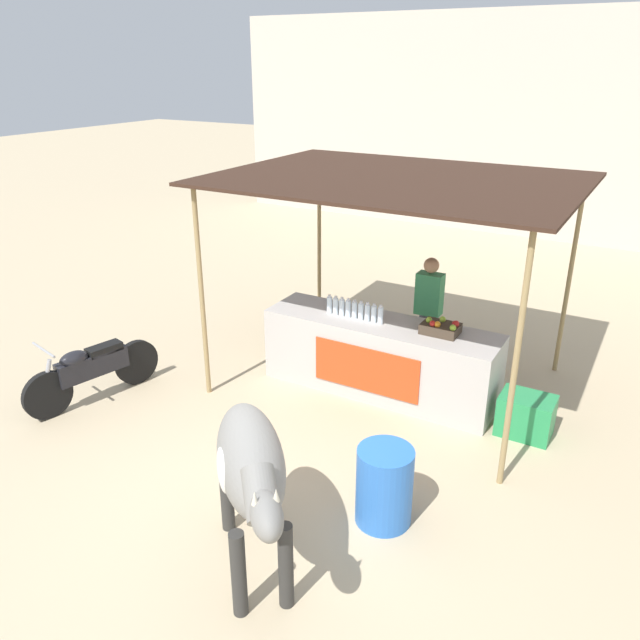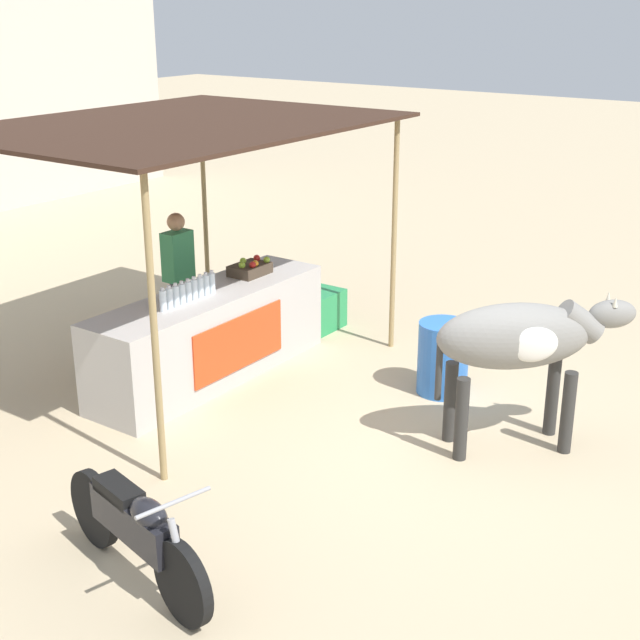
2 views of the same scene
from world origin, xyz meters
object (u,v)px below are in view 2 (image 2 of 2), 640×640
Objects in this scene: cow at (521,341)px; stall_counter at (210,335)px; vendor_behind_counter at (179,282)px; cooler_box at (319,310)px; fruit_crate at (250,268)px; motorcycle_parked at (136,529)px; water_barrel at (443,358)px.

stall_counter is at bearing 96.89° from cow.
vendor_behind_counter is 1.87m from cooler_box.
vendor_behind_counter reaches higher than fruit_crate.
water_barrel is at bearing -3.19° from motorcycle_parked.
cow is at bearing -83.11° from stall_counter.
cooler_box is 0.78× the size of water_barrel.
water_barrel is at bearing -81.95° from fruit_crate.
vendor_behind_counter is at bearing 103.94° from water_barrel.
cooler_box is (1.55, -0.85, -0.61)m from vendor_behind_counter.
stall_counter is 0.94m from fruit_crate.
stall_counter is 1.90× the size of cow.
fruit_crate is at bearing 98.05° from water_barrel.
cooler_box is (1.89, -0.10, -0.24)m from stall_counter.
cooler_box is (1.13, -0.15, -0.79)m from fruit_crate.
fruit_crate is 4.34m from motorcycle_parked.
water_barrel is (1.08, -2.23, -0.10)m from stall_counter.
motorcycle_parked is (-4.10, 0.23, 0.05)m from water_barrel.
water_barrel reaches higher than cooler_box.
fruit_crate is at bearing 83.98° from cow.
motorcycle_parked is at bearing -158.72° from cooler_box.
cow reaches higher than cooler_box.
vendor_behind_counter is at bearing 90.87° from cow.
cooler_box is 2.29m from water_barrel.
vendor_behind_counter is 4.09m from cow.
fruit_crate is at bearing 28.58° from motorcycle_parked.
stall_counter is 1.82× the size of vendor_behind_counter.
fruit_crate is at bearing 3.74° from stall_counter.
cow reaches higher than motorcycle_parked.
stall_counter is at bearing -114.31° from vendor_behind_counter.
cooler_box is 0.34× the size of motorcycle_parked.
fruit_crate is 0.57× the size of water_barrel.
fruit_crate reaches higher than stall_counter.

